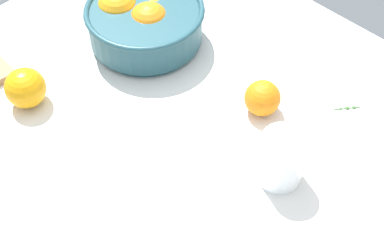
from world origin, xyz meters
TOP-DOWN VIEW (x-y plane):
  - ground_plane at (0.00, 0.00)cm, footprint 122.68×92.33cm
  - fruit_bowl at (-29.38, 10.16)cm, footprint 24.61×24.61cm
  - second_glass at (13.14, 2.78)cm, footprint 7.81×7.81cm
  - loose_orange_0 at (-31.93, -17.41)cm, footprint 7.80×7.80cm
  - loose_orange_1 at (1.08, 12.32)cm, footprint 6.84×6.84cm
  - herb_sprig_0 at (12.61, 24.49)cm, footprint 3.52×4.41cm

SIDE VIEW (x-z plane):
  - ground_plane at x=0.00cm, z-range -3.00..0.00cm
  - herb_sprig_0 at x=12.61cm, z-range -0.18..0.70cm
  - loose_orange_1 at x=1.08cm, z-range 0.00..6.84cm
  - loose_orange_0 at x=-31.93cm, z-range 0.00..7.80cm
  - second_glass at x=13.14cm, z-range -0.68..9.33cm
  - fruit_bowl at x=-29.38cm, z-range -0.35..10.45cm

